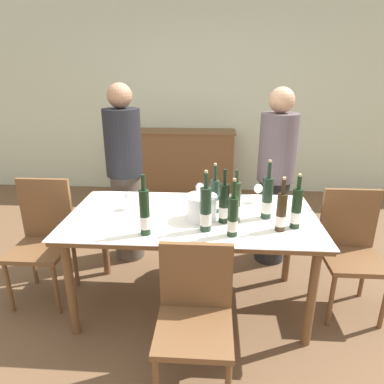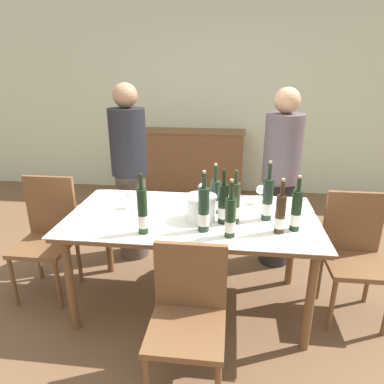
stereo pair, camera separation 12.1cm
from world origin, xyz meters
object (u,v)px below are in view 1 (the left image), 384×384
at_px(wine_bottle_7, 206,210).
at_px(wine_glass_1, 200,188).
at_px(wine_bottle_4, 214,197).
at_px(ice_bucket, 201,207).
at_px(wine_glass_0, 129,197).
at_px(wine_bottle_2, 236,203).
at_px(wine_bottle_6, 224,204).
at_px(wine_bottle_8, 267,199).
at_px(chair_near_front, 195,310).
at_px(wine_bottle_5, 281,213).
at_px(dining_table, 192,224).
at_px(wine_bottle_0, 233,217).
at_px(wine_glass_2, 258,189).
at_px(chair_right_end, 350,244).
at_px(chair_left_end, 43,233).
at_px(wine_bottle_1, 145,213).
at_px(sideboard_cabinet, 179,163).
at_px(person_guest_left, 275,179).
at_px(person_host, 125,176).
at_px(wine_bottle_3, 296,209).

height_order(wine_bottle_7, wine_glass_1, wine_bottle_7).
xyz_separation_m(wine_bottle_4, wine_bottle_7, (-0.06, -0.31, 0.02)).
xyz_separation_m(ice_bucket, wine_bottle_4, (0.09, 0.14, 0.02)).
height_order(wine_bottle_7, wine_glass_0, wine_bottle_7).
distance_m(wine_bottle_2, wine_bottle_6, 0.08).
bearing_deg(wine_bottle_6, wine_bottle_8, 16.77).
bearing_deg(wine_bottle_2, wine_bottle_4, 132.43).
xyz_separation_m(wine_bottle_6, chair_near_front, (-0.16, -0.60, -0.40)).
bearing_deg(wine_bottle_5, dining_table, 160.81).
distance_m(dining_table, wine_bottle_0, 0.45).
distance_m(wine_bottle_0, wine_glass_2, 0.64).
relative_size(ice_bucket, chair_right_end, 0.24).
distance_m(wine_bottle_2, wine_glass_1, 0.53).
distance_m(chair_right_end, chair_left_end, 2.39).
xyz_separation_m(wine_bottle_0, wine_bottle_1, (-0.56, -0.02, 0.02)).
bearing_deg(sideboard_cabinet, ice_bucket, -80.55).
height_order(chair_right_end, person_guest_left, person_guest_left).
bearing_deg(wine_glass_0, wine_bottle_5, -15.10).
relative_size(wine_glass_0, person_host, 0.08).
relative_size(wine_bottle_8, person_host, 0.26).
bearing_deg(person_guest_left, wine_bottle_2, -116.14).
bearing_deg(sideboard_cabinet, person_guest_left, -59.02).
bearing_deg(chair_right_end, chair_near_front, -145.05).
bearing_deg(sideboard_cabinet, person_host, -99.59).
bearing_deg(wine_bottle_7, wine_bottle_2, 36.40).
distance_m(wine_bottle_0, wine_bottle_3, 0.45).
bearing_deg(person_guest_left, dining_table, -133.87).
distance_m(wine_bottle_1, person_host, 1.10).
bearing_deg(chair_right_end, wine_bottle_6, -169.03).
height_order(dining_table, person_host, person_host).
xyz_separation_m(wine_glass_0, wine_glass_2, (0.98, 0.21, 0.01)).
distance_m(wine_glass_2, chair_right_end, 0.80).
height_order(ice_bucket, wine_glass_1, ice_bucket).
height_order(wine_bottle_5, wine_bottle_6, wine_bottle_6).
bearing_deg(wine_bottle_1, chair_near_front, -48.43).
height_order(chair_near_front, person_guest_left, person_guest_left).
xyz_separation_m(ice_bucket, wine_bottle_5, (0.52, -0.14, 0.03)).
bearing_deg(chair_near_front, wine_bottle_7, 84.93).
height_order(wine_bottle_0, wine_bottle_7, wine_bottle_7).
xyz_separation_m(wine_bottle_5, wine_bottle_7, (-0.49, -0.03, 0.02)).
relative_size(wine_bottle_2, person_guest_left, 0.23).
distance_m(ice_bucket, wine_bottle_6, 0.16).
height_order(chair_left_end, person_guest_left, person_guest_left).
distance_m(ice_bucket, wine_bottle_2, 0.24).
xyz_separation_m(ice_bucket, wine_bottle_6, (0.15, -0.03, 0.04)).
xyz_separation_m(wine_bottle_2, wine_bottle_8, (0.22, 0.08, 0.01)).
relative_size(ice_bucket, wine_glass_2, 1.46).
bearing_deg(wine_glass_1, wine_bottle_5, -46.05).
bearing_deg(wine_bottle_5, ice_bucket, 164.80).
bearing_deg(wine_bottle_2, wine_glass_1, 120.25).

